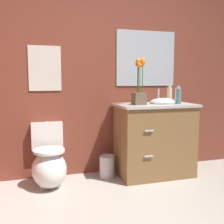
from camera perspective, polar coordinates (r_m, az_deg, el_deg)
name	(u,v)px	position (r m, az deg, el deg)	size (l,w,h in m)	color
wall_back	(110,74)	(3.43, -0.36, 8.03)	(4.11, 0.05, 2.50)	brown
toilet	(49,164)	(3.14, -13.18, -10.70)	(0.38, 0.59, 0.69)	white
vanity_cabinet	(155,139)	(3.38, 9.01, -5.60)	(0.94, 0.56, 1.07)	brown
flower_vase	(139,87)	(3.16, 5.80, 5.25)	(0.14, 0.14, 0.54)	brown
soap_bottle	(169,95)	(3.52, 12.03, 3.61)	(0.06, 0.06, 0.22)	beige
lotion_bottle	(179,96)	(3.32, 13.91, 3.26)	(0.06, 0.06, 0.21)	teal
hand_wash_bottle	(178,95)	(3.44, 13.71, 3.46)	(0.06, 0.06, 0.21)	white
trash_bin	(107,166)	(3.32, -1.07, -11.44)	(0.18, 0.18, 0.27)	#B7B7BC
wall_poster	(45,68)	(3.26, -14.01, 8.93)	(0.37, 0.01, 0.52)	silver
wall_mirror	(146,59)	(3.57, 7.20, 11.15)	(0.80, 0.01, 0.70)	#B2BCC6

